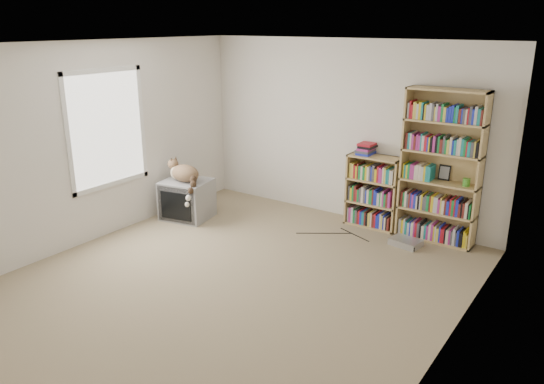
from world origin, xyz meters
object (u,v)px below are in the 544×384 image
Objects in this scene: crt_tv at (187,199)px; dvd_player at (406,242)px; bookcase_tall at (441,171)px; cat at (185,176)px; bookcase_short at (374,194)px.

dvd_player is at bearing 4.19° from crt_tv.
dvd_player is at bearing -120.17° from bookcase_tall.
bookcase_tall is (3.14, 1.30, 0.27)m from cat.
bookcase_short is 0.87m from dvd_player.
crt_tv is at bearing 126.65° from cat.
dvd_player is (0.64, -0.40, -0.42)m from bookcase_short.
crt_tv is at bearing -152.28° from bookcase_short.
bookcase_tall reaches higher than bookcase_short.
cat is at bearing -63.79° from crt_tv.
crt_tv is 3.09m from dvd_player.
bookcase_tall is at bearing 68.83° from dvd_player.
crt_tv is at bearing -159.09° from bookcase_tall.
cat is 1.77× the size of dvd_player.
cat is at bearing -153.85° from dvd_player.
bookcase_short reaches higher than cat.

